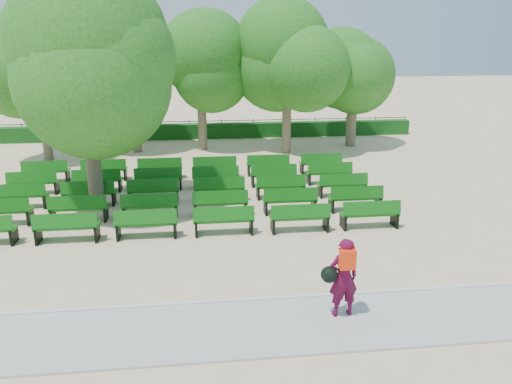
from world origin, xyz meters
The scene contains 9 objects.
ground centered at (0.00, 0.00, 0.00)m, with size 120.00×120.00×0.00m, color beige.
paving centered at (0.00, -7.40, 0.03)m, with size 30.00×2.20×0.06m, color #B2B2AD.
curb centered at (0.00, -6.25, 0.05)m, with size 30.00×0.12×0.10m, color silver.
hedge centered at (0.00, 14.00, 0.45)m, with size 26.00×0.70×0.90m, color #134B16.
fence centered at (0.00, 14.40, 0.00)m, with size 26.00×0.10×1.02m, color black, non-canonical shape.
tree_line centered at (0.00, 10.00, 0.00)m, with size 21.80×6.80×7.04m, color #2A731E, non-canonical shape.
bench_array centered at (-1.01, 1.60, 0.10)m, with size 1.95×0.68×1.22m.
tree_among centered at (-4.30, 1.24, 4.93)m, with size 5.08×5.08×7.24m.
person centered at (2.54, -7.15, 1.02)m, with size 0.89×0.56×1.85m.
Camera 1 is at (-0.52, -16.77, 6.08)m, focal length 35.00 mm.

